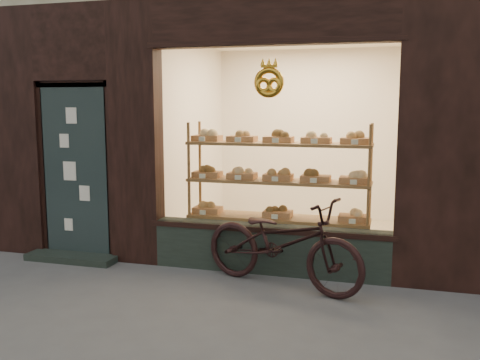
% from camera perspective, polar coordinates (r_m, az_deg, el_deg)
% --- Properties ---
extents(ground, '(90.00, 90.00, 0.00)m').
position_cam_1_polar(ground, '(4.51, -9.06, -17.24)').
color(ground, '#5D5D5E').
extents(display_shelf, '(2.20, 0.45, 1.70)m').
position_cam_1_polar(display_shelf, '(6.44, 4.08, -1.08)').
color(display_shelf, brown).
rests_on(display_shelf, ground).
extents(bicycle, '(1.95, 1.18, 0.97)m').
position_cam_1_polar(bicycle, '(5.65, 4.52, -6.63)').
color(bicycle, black).
rests_on(bicycle, ground).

